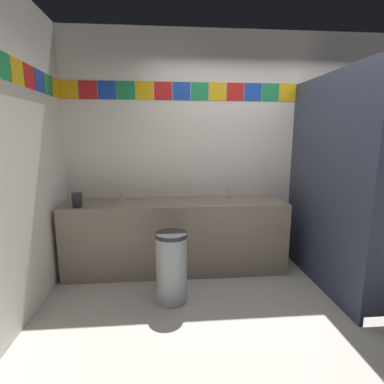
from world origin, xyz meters
The scene contains 9 objects.
ground_plane centered at (0.00, 0.00, 0.00)m, with size 10.04×10.04×0.00m, color #B2ADA3.
wall_back centered at (0.00, 1.47, 1.42)m, with size 4.56×0.09×2.82m.
vanity_counter centered at (-0.96, 1.12, 0.43)m, with size 2.54×0.61×0.83m.
faucet_left centered at (-1.60, 1.21, 0.89)m, with size 0.04×0.10×0.14m.
faucet_right centered at (-0.32, 1.21, 0.89)m, with size 0.04×0.10×0.14m.
soap_dispenser centered at (-2.02, 0.94, 0.91)m, with size 0.09×0.09×0.16m.
stall_divider centered at (0.71, 0.38, 1.10)m, with size 0.92×1.57×2.20m.
toilet centered at (1.19, 0.95, 0.30)m, with size 0.39×0.49×0.74m.
trash_bin centered at (-1.03, 0.41, 0.35)m, with size 0.30×0.30×0.69m.
Camera 1 is at (-1.06, -2.26, 1.59)m, focal length 27.73 mm.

